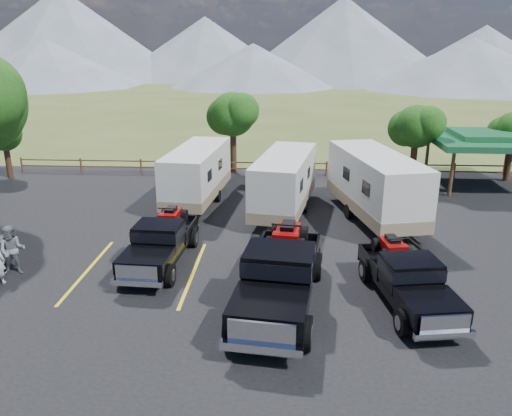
# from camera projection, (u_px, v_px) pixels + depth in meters

# --- Properties ---
(ground) EXTENTS (320.00, 320.00, 0.00)m
(ground) POSITION_uv_depth(u_px,v_px,m) (237.00, 336.00, 14.62)
(ground) COLOR #455624
(ground) RESTS_ON ground
(asphalt_lot) EXTENTS (44.00, 34.00, 0.04)m
(asphalt_lot) POSITION_uv_depth(u_px,v_px,m) (245.00, 287.00, 17.46)
(asphalt_lot) COLOR black
(asphalt_lot) RESTS_ON ground
(stall_lines) EXTENTS (12.12, 5.50, 0.01)m
(stall_lines) POSITION_uv_depth(u_px,v_px,m) (247.00, 274.00, 18.40)
(stall_lines) COLOR yellow
(stall_lines) RESTS_ON asphalt_lot
(tree_ne_a) EXTENTS (3.11, 2.92, 4.76)m
(tree_ne_a) POSITION_uv_depth(u_px,v_px,m) (416.00, 127.00, 29.14)
(tree_ne_a) COLOR black
(tree_ne_a) RESTS_ON ground
(tree_north) EXTENTS (3.46, 3.24, 5.25)m
(tree_north) POSITION_uv_depth(u_px,v_px,m) (232.00, 114.00, 31.53)
(tree_north) COLOR black
(tree_north) RESTS_ON ground
(tree_nw_small) EXTENTS (2.59, 2.43, 3.85)m
(tree_nw_small) POSITION_uv_depth(u_px,v_px,m) (4.00, 134.00, 30.74)
(tree_nw_small) COLOR black
(tree_nw_small) RESTS_ON ground
(rail_fence) EXTENTS (36.12, 0.12, 1.00)m
(rail_fence) POSITION_uv_depth(u_px,v_px,m) (295.00, 167.00, 31.84)
(rail_fence) COLOR brown
(rail_fence) RESTS_ON ground
(pavilion) EXTENTS (6.20, 6.20, 3.22)m
(pavilion) POSITION_uv_depth(u_px,v_px,m) (485.00, 139.00, 29.13)
(pavilion) COLOR brown
(pavilion) RESTS_ON ground
(mountain_range) EXTENTS (209.00, 71.00, 20.00)m
(mountain_range) POSITION_uv_depth(u_px,v_px,m) (247.00, 44.00, 112.93)
(mountain_range) COLOR slate
(mountain_range) RESTS_ON ground
(rig_left) EXTENTS (2.21, 5.66, 1.86)m
(rig_left) POSITION_uv_depth(u_px,v_px,m) (161.00, 241.00, 19.15)
(rig_left) COLOR black
(rig_left) RESTS_ON asphalt_lot
(rig_center) EXTENTS (3.10, 7.10, 2.30)m
(rig_center) POSITION_uv_depth(u_px,v_px,m) (280.00, 273.00, 15.95)
(rig_center) COLOR black
(rig_center) RESTS_ON asphalt_lot
(rig_right) EXTENTS (2.59, 5.68, 1.83)m
(rig_right) POSITION_uv_depth(u_px,v_px,m) (407.00, 278.00, 16.17)
(rig_right) COLOR black
(rig_right) RESTS_ON asphalt_lot
(trailer_left) EXTENTS (2.81, 8.45, 2.92)m
(trailer_left) POSITION_uv_depth(u_px,v_px,m) (197.00, 174.00, 26.22)
(trailer_left) COLOR silver
(trailer_left) RESTS_ON asphalt_lot
(trailer_center) EXTENTS (3.38, 8.53, 2.95)m
(trailer_center) POSITION_uv_depth(u_px,v_px,m) (284.00, 183.00, 24.56)
(trailer_center) COLOR silver
(trailer_center) RESTS_ON asphalt_lot
(trailer_right) EXTENTS (3.93, 9.20, 3.19)m
(trailer_right) POSITION_uv_depth(u_px,v_px,m) (375.00, 186.00, 23.64)
(trailer_right) COLOR silver
(trailer_right) RESTS_ON asphalt_lot
(person_b) EXTENTS (1.09, 0.96, 1.89)m
(person_b) POSITION_uv_depth(u_px,v_px,m) (12.00, 250.00, 18.13)
(person_b) COLOR slate
(person_b) RESTS_ON asphalt_lot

